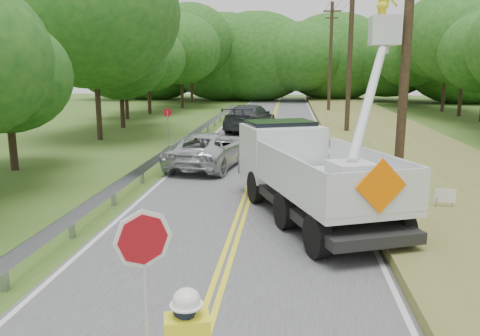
# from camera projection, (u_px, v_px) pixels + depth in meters

# --- Properties ---
(ground) EXTENTS (140.00, 140.00, 0.00)m
(ground) POSITION_uv_depth(u_px,v_px,m) (204.00, 329.00, 8.11)
(ground) COLOR #495D23
(ground) RESTS_ON ground
(road) EXTENTS (7.20, 96.00, 0.03)m
(road) POSITION_uv_depth(u_px,v_px,m) (258.00, 164.00, 21.75)
(road) COLOR #49494B
(road) RESTS_ON ground
(guardrail) EXTENTS (0.18, 48.00, 0.77)m
(guardrail) POSITION_uv_depth(u_px,v_px,m) (174.00, 148.00, 22.91)
(guardrail) COLOR gray
(guardrail) RESTS_ON ground
(utility_poles) EXTENTS (1.60, 43.30, 10.00)m
(utility_poles) POSITION_uv_depth(u_px,v_px,m) (368.00, 46.00, 23.12)
(utility_poles) COLOR black
(utility_poles) RESTS_ON ground
(tall_grass_verge) EXTENTS (7.00, 96.00, 0.30)m
(tall_grass_verge) POSITION_uv_depth(u_px,v_px,m) (422.00, 164.00, 21.02)
(tall_grass_verge) COLOR olive
(tall_grass_verge) RESTS_ON ground
(treeline_left) EXTENTS (10.40, 56.87, 11.77)m
(treeline_left) POSITION_uv_depth(u_px,v_px,m) (139.00, 41.00, 37.21)
(treeline_left) COLOR #332319
(treeline_left) RESTS_ON ground
(treeline_horizon) EXTENTS (56.32, 15.40, 11.53)m
(treeline_horizon) POSITION_uv_depth(u_px,v_px,m) (287.00, 57.00, 61.78)
(treeline_horizon) COLOR #164B19
(treeline_horizon) RESTS_ON ground
(bucket_truck) EXTENTS (5.09, 7.61, 7.04)m
(bucket_truck) POSITION_uv_depth(u_px,v_px,m) (306.00, 158.00, 14.67)
(bucket_truck) COLOR black
(bucket_truck) RESTS_ON road
(suv_silver) EXTENTS (3.35, 5.78, 1.51)m
(suv_silver) POSITION_uv_depth(u_px,v_px,m) (209.00, 149.00, 21.05)
(suv_silver) COLOR silver
(suv_silver) RESTS_ON road
(suv_darkgrey) EXTENTS (3.55, 6.48, 1.78)m
(suv_darkgrey) POSITION_uv_depth(u_px,v_px,m) (250.00, 118.00, 32.97)
(suv_darkgrey) COLOR #333639
(suv_darkgrey) RESTS_ON road
(stop_sign_permanent) EXTENTS (0.43, 0.23, 2.18)m
(stop_sign_permanent) POSITION_uv_depth(u_px,v_px,m) (168.00, 123.00, 25.41)
(stop_sign_permanent) COLOR gray
(stop_sign_permanent) RESTS_ON ground
(yard_sign) EXTENTS (0.57, 0.10, 0.83)m
(yard_sign) POSITION_uv_depth(u_px,v_px,m) (445.00, 197.00, 14.08)
(yard_sign) COLOR white
(yard_sign) RESTS_ON ground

